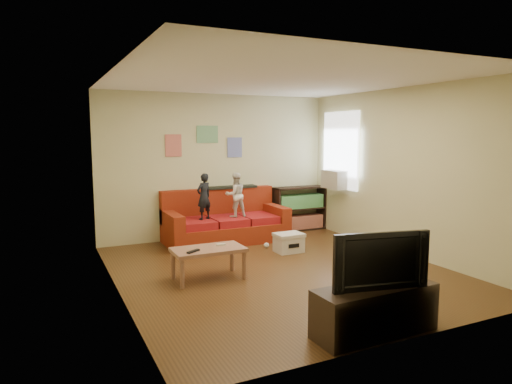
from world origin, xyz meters
name	(u,v)px	position (x,y,z in m)	size (l,w,h in m)	color
room_shell	(280,177)	(0.00, 0.00, 1.35)	(4.52, 5.02, 2.72)	#543519
sofa	(225,223)	(-0.03, 2.08, 0.33)	(2.20, 1.01, 0.97)	maroon
child_a	(204,197)	(-0.49, 1.90, 0.87)	(0.30, 0.19, 0.81)	black
child_b	(235,195)	(0.11, 1.90, 0.86)	(0.39, 0.30, 0.80)	silver
coffee_table	(208,252)	(-1.06, 0.06, 0.37)	(0.96, 0.53, 0.43)	#9C6B56
remote	(193,251)	(-1.31, -0.06, 0.44)	(0.21, 0.05, 0.02)	black
game_controller	(221,245)	(-0.86, 0.11, 0.45)	(0.13, 0.04, 0.03)	silver
bookshelf	(299,211)	(1.70, 2.30, 0.40)	(1.11, 0.33, 0.89)	black
window	(341,150)	(2.22, 1.65, 1.64)	(0.04, 1.08, 1.48)	white
ac_unit	(335,180)	(2.10, 1.65, 1.08)	(0.28, 0.55, 0.35)	#B7B2A3
artwork_left	(173,145)	(-0.85, 2.48, 1.75)	(0.30, 0.01, 0.40)	#D87266
artwork_center	(207,134)	(-0.20, 2.48, 1.95)	(0.42, 0.01, 0.32)	#72B27F
artwork_right	(235,147)	(0.35, 2.48, 1.70)	(0.30, 0.01, 0.38)	#727FCC
file_box	(289,242)	(0.63, 0.84, 0.16)	(0.46, 0.35, 0.32)	silver
tv_stand	(375,310)	(-0.16, -2.25, 0.24)	(1.28, 0.43, 0.48)	#35271D
television	(376,259)	(-0.16, -2.25, 0.76)	(0.98, 0.13, 0.56)	black
tissue	(266,245)	(0.41, 1.24, 0.05)	(0.09, 0.09, 0.09)	silver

